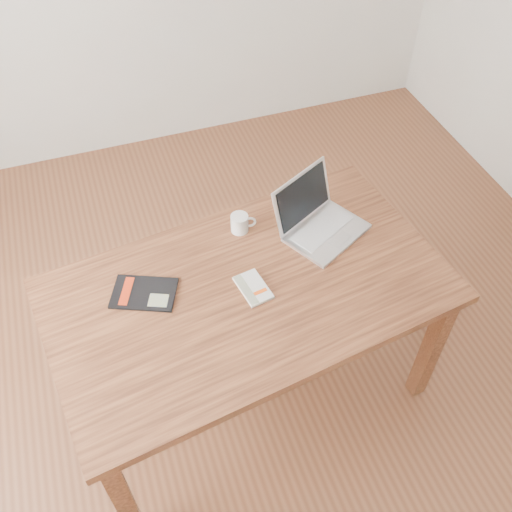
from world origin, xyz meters
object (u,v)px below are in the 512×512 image
object	(u,v)px
desk	(249,302)
laptop	(318,220)
black_guidebook	(144,293)
coffee_mug	(240,223)
white_guidebook	(253,288)

from	to	relation	value
desk	laptop	size ratio (longest dim) A/B	3.89
black_guidebook	coffee_mug	distance (m)	0.50
white_guidebook	coffee_mug	size ratio (longest dim) A/B	1.62
desk	laptop	distance (m)	0.45
white_guidebook	laptop	size ratio (longest dim) A/B	0.41
desk	black_guidebook	bearing A→B (deg)	157.26
black_guidebook	desk	bearing A→B (deg)	-81.21
laptop	black_guidebook	bearing A→B (deg)	160.73
white_guidebook	desk	bearing A→B (deg)	135.11
black_guidebook	white_guidebook	bearing A→B (deg)	-82.07
coffee_mug	desk	bearing A→B (deg)	-91.63
white_guidebook	black_guidebook	size ratio (longest dim) A/B	0.62
black_guidebook	coffee_mug	world-z (taller)	coffee_mug
desk	coffee_mug	size ratio (longest dim) A/B	15.21
desk	black_guidebook	size ratio (longest dim) A/B	5.78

